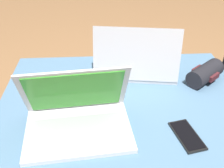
{
  "coord_description": "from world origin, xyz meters",
  "views": [
    {
      "loc": [
        -0.1,
        -0.81,
        1.09
      ],
      "look_at": [
        -0.05,
        0.03,
        0.52
      ],
      "focal_mm": 42.0,
      "sensor_mm": 36.0,
      "label": 1
    }
  ],
  "objects": [
    {
      "name": "ottoman",
      "position": [
        0.0,
        0.0,
        0.22
      ],
      "size": [
        1.01,
        0.83,
        0.44
      ],
      "color": "#2A3D4E",
      "rests_on": "ground_plane"
    },
    {
      "name": "laptop_near",
      "position": [
        -0.18,
        -0.12,
        0.49
      ],
      "size": [
        0.38,
        0.29,
        0.24
      ],
      "rotation": [
        0.0,
        0.0,
        0.09
      ],
      "color": "silver",
      "rests_on": "ottoman"
    },
    {
      "name": "laptop_far",
      "position": [
        0.07,
        0.23,
        0.49
      ],
      "size": [
        0.4,
        0.29,
        0.24
      ],
      "rotation": [
        0.0,
        0.0,
        2.99
      ],
      "color": "#B7B7BC",
      "rests_on": "ottoman"
    },
    {
      "name": "cell_phone",
      "position": [
        0.19,
        -0.19,
        0.45
      ],
      "size": [
        0.1,
        0.16,
        0.01
      ],
      "rotation": [
        0.0,
        0.0,
        0.21
      ],
      "color": "black",
      "rests_on": "ottoman"
    },
    {
      "name": "wrist_brace",
      "position": [
        0.37,
        0.15,
        0.48
      ],
      "size": [
        0.19,
        0.18,
        0.08
      ],
      "rotation": [
        0.0,
        0.0,
        0.68
      ],
      "color": "black",
      "rests_on": "ottoman"
    }
  ]
}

